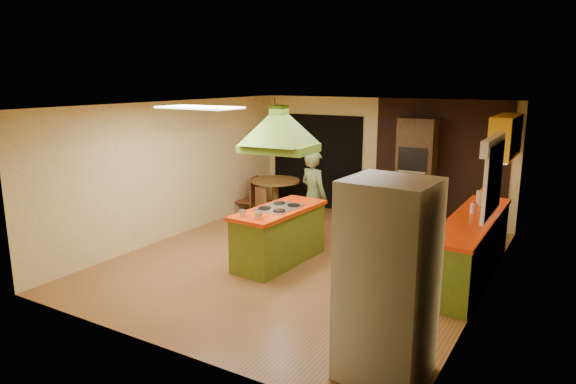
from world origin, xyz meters
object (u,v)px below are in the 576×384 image
Objects in this scene: refrigerator at (387,281)px; canister_large at (481,198)px; kitchen_island at (279,235)px; man at (314,196)px; wall_oven at (416,172)px; dining_table at (275,190)px.

canister_large is at bearing 90.76° from refrigerator.
kitchen_island is 7.99× the size of canister_large.
man is at bearing 95.59° from kitchen_island.
kitchen_island is 1.10× the size of man.
refrigerator reaches higher than man.
wall_oven reaches higher than kitchen_island.
dining_table is at bearing 126.67° from kitchen_island.
man is at bearing 130.12° from refrigerator.
refrigerator is at bearing -78.99° from wall_oven.
dining_table is at bearing -15.45° from man.
dining_table is at bearing -166.85° from wall_oven.
dining_table is (-2.78, -0.82, -0.52)m from wall_oven.
man reaches higher than kitchen_island.
man reaches higher than canister_large.
canister_large is (1.53, -1.53, -0.04)m from wall_oven.
canister_large reaches higher than kitchen_island.
refrigerator is 8.69× the size of canister_large.
wall_oven reaches higher than canister_large.
refrigerator is 1.91× the size of dining_table.
refrigerator is (2.62, -3.43, 0.16)m from man.
canister_large is at bearing -48.46° from wall_oven.
canister_large is at bearing -148.12° from man.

